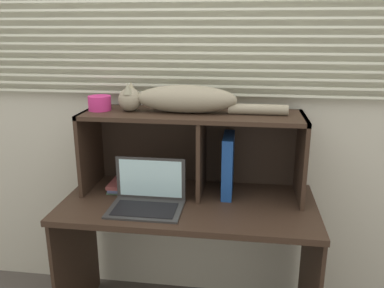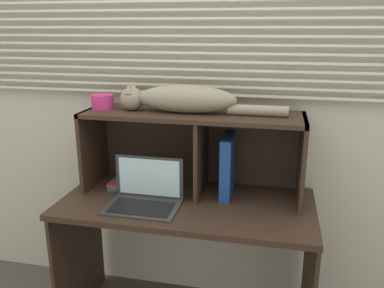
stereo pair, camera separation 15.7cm
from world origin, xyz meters
name	(u,v)px [view 1 (the left image)]	position (x,y,z in m)	size (l,w,h in m)	color
back_panel_with_blinds	(197,90)	(0.00, 0.55, 1.26)	(4.40, 0.08, 2.50)	beige
desk	(189,229)	(0.00, 0.21, 0.59)	(1.27, 0.61, 0.75)	#34241A
hutch_shelf_unit	(194,137)	(0.01, 0.36, 1.04)	(1.13, 0.33, 0.43)	#34241A
cat	(182,99)	(-0.05, 0.33, 1.24)	(0.85, 0.15, 0.15)	gray
laptop	(147,198)	(-0.19, 0.12, 0.79)	(0.35, 0.24, 0.23)	#303030
binder_upright	(228,165)	(0.19, 0.33, 0.91)	(0.05, 0.23, 0.32)	navy
book_stack	(130,184)	(-0.34, 0.34, 0.77)	(0.19, 0.24, 0.05)	#47674E
small_basket	(100,103)	(-0.48, 0.33, 1.21)	(0.12, 0.12, 0.07)	#CA2E7B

